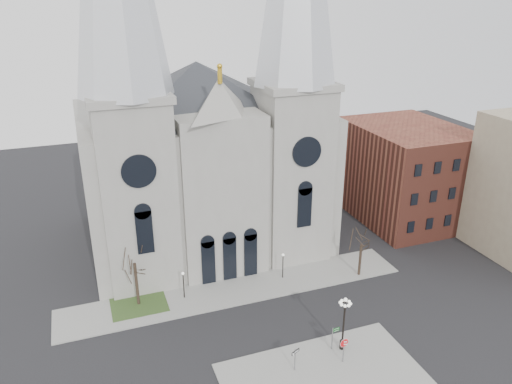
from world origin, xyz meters
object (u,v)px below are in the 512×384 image
object	(u,v)px
one_way_sign	(295,356)
stop_sign	(344,345)
globe_lamp	(344,317)
street_name_sign	(333,337)

from	to	relation	value
one_way_sign	stop_sign	bearing A→B (deg)	-32.00
globe_lamp	one_way_sign	xyz separation A→B (m)	(-5.48, -1.11, -2.06)
one_way_sign	street_name_sign	xyz separation A→B (m)	(4.59, 1.36, -0.12)
globe_lamp	street_name_sign	bearing A→B (deg)	164.17
globe_lamp	street_name_sign	distance (m)	2.37
one_way_sign	street_name_sign	size ratio (longest dim) A/B	0.95
globe_lamp	one_way_sign	distance (m)	5.96
globe_lamp	stop_sign	bearing A→B (deg)	-116.68
stop_sign	one_way_sign	xyz separation A→B (m)	(-4.63, 0.59, -0.34)
stop_sign	one_way_sign	distance (m)	4.68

